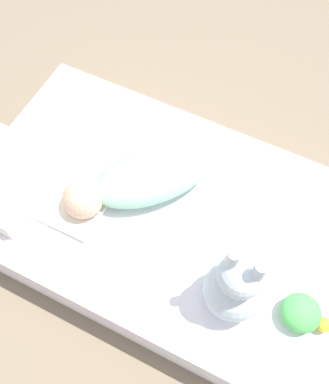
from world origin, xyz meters
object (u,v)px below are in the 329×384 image
(swaddled_baby, at_px, (141,179))
(pillow, at_px, (3,177))
(bunny_plush, at_px, (236,286))
(turtle_plush, at_px, (302,314))

(swaddled_baby, distance_m, pillow, 0.46)
(swaddled_baby, xyz_separation_m, bunny_plush, (0.41, -0.21, 0.06))
(pillow, relative_size, bunny_plush, 0.97)
(swaddled_baby, relative_size, pillow, 1.42)
(swaddled_baby, relative_size, bunny_plush, 1.38)
(swaddled_baby, xyz_separation_m, turtle_plush, (0.61, -0.17, -0.03))
(swaddled_baby, distance_m, bunny_plush, 0.46)
(swaddled_baby, height_order, turtle_plush, swaddled_baby)
(bunny_plush, height_order, turtle_plush, bunny_plush)
(pillow, xyz_separation_m, turtle_plush, (1.03, 0.01, 0.00))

